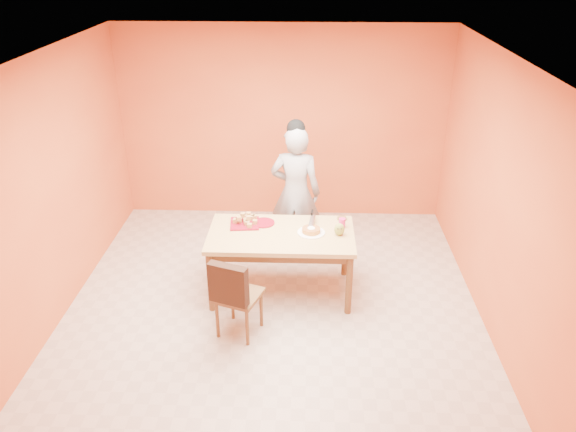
{
  "coord_description": "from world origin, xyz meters",
  "views": [
    {
      "loc": [
        0.36,
        -5.0,
        3.66
      ],
      "look_at": [
        0.16,
        0.3,
        1.03
      ],
      "focal_mm": 35.0,
      "sensor_mm": 36.0,
      "label": 1
    }
  ],
  "objects_px": {
    "red_dinner_plate": "(264,223)",
    "magenta_glass": "(342,223)",
    "pastry_platter": "(245,224)",
    "sponge_cake": "(311,230)",
    "egg_ornament": "(339,229)",
    "dining_table": "(281,240)",
    "person": "(296,193)",
    "checker_tin": "(342,218)",
    "dining_chair": "(238,294)"
  },
  "relations": [
    {
      "from": "dining_table",
      "to": "pastry_platter",
      "type": "height_order",
      "value": "pastry_platter"
    },
    {
      "from": "dining_chair",
      "to": "sponge_cake",
      "type": "height_order",
      "value": "dining_chair"
    },
    {
      "from": "dining_table",
      "to": "dining_chair",
      "type": "xyz_separation_m",
      "value": [
        -0.39,
        -0.77,
        -0.2
      ]
    },
    {
      "from": "pastry_platter",
      "to": "magenta_glass",
      "type": "xyz_separation_m",
      "value": [
        1.09,
        -0.03,
        0.04
      ]
    },
    {
      "from": "person",
      "to": "dining_table",
      "type": "bearing_deg",
      "value": 88.93
    },
    {
      "from": "person",
      "to": "egg_ornament",
      "type": "bearing_deg",
      "value": 126.24
    },
    {
      "from": "dining_table",
      "to": "egg_ornament",
      "type": "xyz_separation_m",
      "value": [
        0.63,
        -0.03,
        0.17
      ]
    },
    {
      "from": "person",
      "to": "red_dinner_plate",
      "type": "bearing_deg",
      "value": 70.23
    },
    {
      "from": "egg_ornament",
      "to": "red_dinner_plate",
      "type": "bearing_deg",
      "value": 165.34
    },
    {
      "from": "dining_chair",
      "to": "checker_tin",
      "type": "distance_m",
      "value": 1.58
    },
    {
      "from": "dining_chair",
      "to": "magenta_glass",
      "type": "xyz_separation_m",
      "value": [
        1.06,
        0.93,
        0.34
      ]
    },
    {
      "from": "red_dinner_plate",
      "to": "magenta_glass",
      "type": "bearing_deg",
      "value": -3.76
    },
    {
      "from": "dining_chair",
      "to": "magenta_glass",
      "type": "relative_size",
      "value": 8.52
    },
    {
      "from": "sponge_cake",
      "to": "egg_ornament",
      "type": "height_order",
      "value": "egg_ornament"
    },
    {
      "from": "pastry_platter",
      "to": "red_dinner_plate",
      "type": "distance_m",
      "value": 0.21
    },
    {
      "from": "dining_table",
      "to": "pastry_platter",
      "type": "bearing_deg",
      "value": 155.82
    },
    {
      "from": "magenta_glass",
      "to": "dining_table",
      "type": "bearing_deg",
      "value": -166.5
    },
    {
      "from": "red_dinner_plate",
      "to": "magenta_glass",
      "type": "height_order",
      "value": "magenta_glass"
    },
    {
      "from": "checker_tin",
      "to": "magenta_glass",
      "type": "bearing_deg",
      "value": -92.26
    },
    {
      "from": "dining_table",
      "to": "red_dinner_plate",
      "type": "distance_m",
      "value": 0.32
    },
    {
      "from": "dining_chair",
      "to": "person",
      "type": "bearing_deg",
      "value": 92.26
    },
    {
      "from": "red_dinner_plate",
      "to": "sponge_cake",
      "type": "relative_size",
      "value": 1.25
    },
    {
      "from": "magenta_glass",
      "to": "checker_tin",
      "type": "height_order",
      "value": "magenta_glass"
    },
    {
      "from": "person",
      "to": "checker_tin",
      "type": "xyz_separation_m",
      "value": [
        0.55,
        -0.54,
        -0.07
      ]
    },
    {
      "from": "dining_table",
      "to": "person",
      "type": "relative_size",
      "value": 0.94
    },
    {
      "from": "person",
      "to": "egg_ornament",
      "type": "xyz_separation_m",
      "value": [
        0.5,
        -0.91,
        -0.02
      ]
    },
    {
      "from": "egg_ornament",
      "to": "dining_chair",
      "type": "bearing_deg",
      "value": -142.28
    },
    {
      "from": "person",
      "to": "magenta_glass",
      "type": "height_order",
      "value": "person"
    },
    {
      "from": "person",
      "to": "egg_ornament",
      "type": "relative_size",
      "value": 11.95
    },
    {
      "from": "sponge_cake",
      "to": "egg_ornament",
      "type": "relative_size",
      "value": 1.41
    },
    {
      "from": "sponge_cake",
      "to": "magenta_glass",
      "type": "height_order",
      "value": "magenta_glass"
    },
    {
      "from": "person",
      "to": "red_dinner_plate",
      "type": "xyz_separation_m",
      "value": [
        -0.34,
        -0.67,
        -0.08
      ]
    },
    {
      "from": "red_dinner_plate",
      "to": "egg_ornament",
      "type": "distance_m",
      "value": 0.88
    },
    {
      "from": "pastry_platter",
      "to": "dining_table",
      "type": "bearing_deg",
      "value": -24.18
    },
    {
      "from": "person",
      "to": "red_dinner_plate",
      "type": "relative_size",
      "value": 6.76
    },
    {
      "from": "magenta_glass",
      "to": "sponge_cake",
      "type": "bearing_deg",
      "value": -156.15
    },
    {
      "from": "dining_chair",
      "to": "sponge_cake",
      "type": "bearing_deg",
      "value": 67.25
    },
    {
      "from": "red_dinner_plate",
      "to": "dining_table",
      "type": "bearing_deg",
      "value": -46.28
    },
    {
      "from": "egg_ornament",
      "to": "checker_tin",
      "type": "relative_size",
      "value": 1.38
    },
    {
      "from": "dining_chair",
      "to": "magenta_glass",
      "type": "bearing_deg",
      "value": 61.16
    },
    {
      "from": "dining_chair",
      "to": "egg_ornament",
      "type": "distance_m",
      "value": 1.32
    },
    {
      "from": "person",
      "to": "magenta_glass",
      "type": "distance_m",
      "value": 0.9
    },
    {
      "from": "sponge_cake",
      "to": "checker_tin",
      "type": "height_order",
      "value": "sponge_cake"
    },
    {
      "from": "red_dinner_plate",
      "to": "checker_tin",
      "type": "bearing_deg",
      "value": 8.35
    },
    {
      "from": "egg_ornament",
      "to": "dining_table",
      "type": "bearing_deg",
      "value": 179.16
    },
    {
      "from": "red_dinner_plate",
      "to": "pastry_platter",
      "type": "bearing_deg",
      "value": -171.62
    },
    {
      "from": "dining_chair",
      "to": "person",
      "type": "relative_size",
      "value": 0.53
    },
    {
      "from": "pastry_platter",
      "to": "checker_tin",
      "type": "bearing_deg",
      "value": 8.35
    },
    {
      "from": "dining_chair",
      "to": "sponge_cake",
      "type": "xyz_separation_m",
      "value": [
        0.72,
        0.78,
        0.33
      ]
    },
    {
      "from": "dining_chair",
      "to": "dining_table",
      "type": "bearing_deg",
      "value": 83.03
    }
  ]
}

